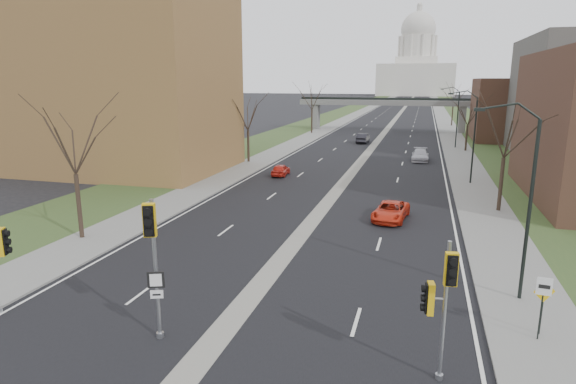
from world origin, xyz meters
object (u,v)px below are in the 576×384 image
at_px(signal_pole_right, 441,293).
at_px(car_left_near, 281,170).
at_px(warning_sign, 543,300).
at_px(car_right_near, 391,211).
at_px(speed_limit_sign, 543,297).
at_px(car_left_far, 363,138).
at_px(signal_pole_median, 152,246).
at_px(car_right_mid, 420,155).

height_order(signal_pole_right, car_left_near, signal_pole_right).
xyz_separation_m(warning_sign, car_right_near, (-6.67, 14.81, -0.91)).
bearing_deg(warning_sign, speed_limit_sign, -127.06).
distance_m(signal_pole_right, warning_sign, 5.89).
distance_m(signal_pole_right, speed_limit_sign, 5.43).
distance_m(speed_limit_sign, warning_sign, 0.54).
bearing_deg(speed_limit_sign, car_left_far, 109.25).
distance_m(signal_pole_median, warning_sign, 14.80).
height_order(signal_pole_median, car_left_near, signal_pole_median).
height_order(car_left_far, car_right_near, car_left_far).
relative_size(car_left_far, car_right_mid, 0.92).
relative_size(signal_pole_median, car_right_mid, 1.12).
height_order(speed_limit_sign, car_left_far, speed_limit_sign).
relative_size(signal_pole_median, warning_sign, 2.50).
height_order(car_left_near, car_left_far, car_left_far).
distance_m(warning_sign, car_left_near, 34.08).
distance_m(signal_pole_median, car_right_near, 20.72).
bearing_deg(car_right_near, signal_pole_median, -103.77).
height_order(signal_pole_right, warning_sign, signal_pole_right).
bearing_deg(warning_sign, car_right_mid, 76.80).
distance_m(signal_pole_median, car_left_near, 33.20).
bearing_deg(signal_pole_median, speed_limit_sign, -4.95).
distance_m(car_left_far, car_right_near, 43.53).
height_order(signal_pole_right, car_left_far, signal_pole_right).
distance_m(signal_pole_right, car_left_near, 35.82).
xyz_separation_m(signal_pole_median, car_left_near, (-4.89, 32.68, -3.23)).
relative_size(car_right_near, car_right_mid, 0.93).
bearing_deg(car_right_near, speed_limit_sign, -59.66).
distance_m(speed_limit_sign, car_left_far, 59.79).
xyz_separation_m(car_right_near, car_right_mid, (1.68, 27.27, 0.08)).
height_order(warning_sign, car_right_mid, warning_sign).
bearing_deg(car_left_near, car_left_far, -102.62).
bearing_deg(car_right_near, warning_sign, -58.61).
height_order(speed_limit_sign, car_left_near, speed_limit_sign).
relative_size(warning_sign, car_right_near, 0.48).
xyz_separation_m(speed_limit_sign, warning_sign, (0.14, 0.44, -0.29)).
bearing_deg(car_left_far, car_left_near, 82.04).
bearing_deg(warning_sign, signal_pole_right, -153.81).
bearing_deg(warning_sign, car_right_near, 94.28).
bearing_deg(car_left_near, signal_pole_right, 111.56).
relative_size(signal_pole_median, car_right_near, 1.20).
xyz_separation_m(speed_limit_sign, car_right_near, (-6.53, 15.25, -1.20)).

